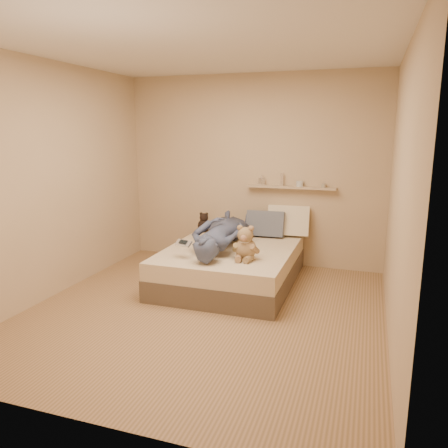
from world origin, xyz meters
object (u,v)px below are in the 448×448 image
(pillow_cream, at_px, (288,221))
(wall_shelf, at_px, (291,187))
(bed, at_px, (231,265))
(dark_plush, at_px, (204,223))
(teddy_bear, at_px, (245,245))
(game_console, at_px, (183,243))
(person, at_px, (222,232))
(pillow_grey, at_px, (265,224))

(pillow_cream, relative_size, wall_shelf, 0.46)
(bed, distance_m, dark_plush, 0.98)
(teddy_bear, bearing_deg, bed, 124.52)
(game_console, xyz_separation_m, wall_shelf, (0.92, 1.50, 0.48))
(pillow_cream, relative_size, person, 0.34)
(teddy_bear, height_order, wall_shelf, wall_shelf)
(dark_plush, distance_m, wall_shelf, 1.30)
(pillow_cream, height_order, wall_shelf, wall_shelf)
(person, bearing_deg, dark_plush, -57.84)
(bed, xyz_separation_m, pillow_grey, (0.26, 0.69, 0.40))
(game_console, relative_size, pillow_grey, 0.42)
(pillow_cream, bearing_deg, teddy_bear, -101.05)
(teddy_bear, distance_m, pillow_grey, 1.13)
(bed, height_order, pillow_cream, pillow_cream)
(dark_plush, height_order, person, person)
(pillow_cream, xyz_separation_m, wall_shelf, (0.00, 0.08, 0.45))
(pillow_cream, distance_m, wall_shelf, 0.46)
(bed, xyz_separation_m, dark_plush, (-0.61, 0.68, 0.35))
(teddy_bear, height_order, person, teddy_bear)
(dark_plush, xyz_separation_m, pillow_grey, (0.88, 0.01, 0.05))
(dark_plush, bearing_deg, teddy_bear, -50.64)
(teddy_bear, height_order, dark_plush, teddy_bear)
(game_console, height_order, pillow_grey, pillow_grey)
(teddy_bear, xyz_separation_m, person, (-0.41, 0.41, 0.03))
(teddy_bear, relative_size, pillow_cream, 0.71)
(dark_plush, bearing_deg, pillow_cream, 7.48)
(dark_plush, bearing_deg, wall_shelf, 11.25)
(teddy_bear, relative_size, person, 0.24)
(game_console, distance_m, wall_shelf, 1.83)
(bed, bearing_deg, teddy_bear, -55.48)
(person, height_order, wall_shelf, wall_shelf)
(teddy_bear, relative_size, pillow_grey, 0.79)
(pillow_cream, bearing_deg, pillow_grey, -153.88)
(teddy_bear, bearing_deg, game_console, -166.74)
(bed, relative_size, wall_shelf, 1.58)
(pillow_grey, bearing_deg, wall_shelf, 37.31)
(game_console, relative_size, dark_plush, 0.75)
(bed, height_order, person, person)
(dark_plush, height_order, pillow_grey, pillow_grey)
(wall_shelf, bearing_deg, bed, -121.18)
(teddy_bear, xyz_separation_m, dark_plush, (-0.91, 1.11, -0.04))
(game_console, height_order, dark_plush, dark_plush)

